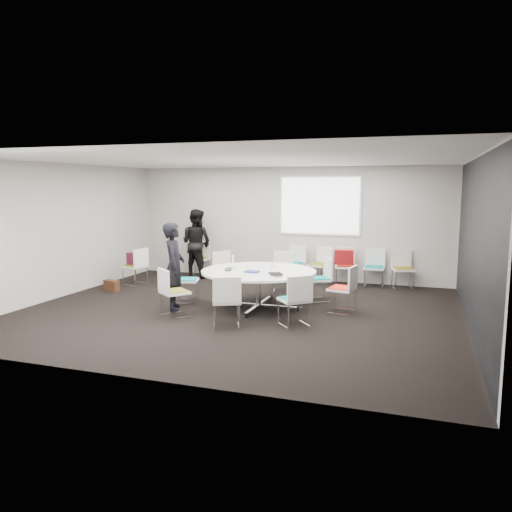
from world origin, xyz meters
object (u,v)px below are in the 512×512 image
(chair_ring_f, at_px, (174,301))
(maroon_bag, at_px, (135,259))
(chair_person_back, at_px, (199,265))
(chair_ring_g, at_px, (227,311))
(chair_back_c, at_px, (345,274))
(chair_ring_a, at_px, (342,298))
(person_back, at_px, (196,243))
(chair_ring_h, at_px, (295,310))
(chair_back_d, at_px, (374,275))
(chair_ring_e, at_px, (186,289))
(brown_bag, at_px, (112,286))
(chair_back_e, at_px, (403,276))
(laptop, at_px, (231,269))
(chair_ring_b, at_px, (319,287))
(chair_ring_d, at_px, (226,279))
(chair_spare_left, at_px, (136,273))
(conference_table, at_px, (259,280))
(chair_back_b, at_px, (320,272))
(chair_ring_c, at_px, (283,279))
(cup, at_px, (271,267))
(person_main, at_px, (174,266))
(chair_back_a, at_px, (294,271))

(chair_ring_f, xyz_separation_m, maroon_bag, (-2.26, 2.31, 0.34))
(chair_person_back, bearing_deg, chair_ring_g, 118.51)
(chair_back_c, bearing_deg, chair_ring_f, 48.68)
(chair_ring_a, distance_m, person_back, 4.86)
(chair_ring_h, xyz_separation_m, chair_back_d, (0.94, 3.80, 0.00))
(chair_back_c, bearing_deg, chair_back_d, 174.67)
(chair_ring_e, relative_size, person_back, 0.50)
(chair_back_d, xyz_separation_m, brown_bag, (-5.51, -2.38, -0.16))
(chair_back_e, relative_size, laptop, 2.76)
(chair_ring_b, height_order, maroon_bag, chair_ring_b)
(chair_ring_a, xyz_separation_m, chair_ring_g, (-1.66, -1.59, 0.00))
(chair_ring_a, bearing_deg, person_back, 69.32)
(brown_bag, bearing_deg, chair_ring_d, 18.10)
(chair_ring_a, distance_m, chair_person_back, 4.91)
(chair_ring_f, distance_m, chair_ring_g, 1.20)
(person_back, bearing_deg, chair_back_c, -166.52)
(chair_spare_left, relative_size, person_back, 0.50)
(brown_bag, bearing_deg, conference_table, -6.62)
(chair_ring_g, xyz_separation_m, chair_back_d, (1.98, 4.25, 0.00))
(chair_ring_e, xyz_separation_m, chair_ring_g, (1.46, -1.44, 0.00))
(chair_ring_d, bearing_deg, chair_ring_f, 35.90)
(chair_ring_d, distance_m, chair_ring_g, 2.88)
(chair_ring_g, height_order, maroon_bag, chair_ring_g)
(chair_back_d, relative_size, chair_spare_left, 1.00)
(chair_ring_a, xyz_separation_m, person_back, (-4.14, 2.48, 0.60))
(chair_ring_e, bearing_deg, chair_back_b, 124.51)
(chair_back_e, height_order, chair_person_back, same)
(chair_back_d, distance_m, maroon_bag, 5.64)
(chair_back_c, distance_m, chair_back_d, 0.67)
(conference_table, relative_size, chair_back_c, 2.49)
(chair_ring_e, distance_m, maroon_bag, 2.33)
(conference_table, relative_size, chair_ring_c, 2.49)
(chair_ring_a, relative_size, cup, 9.78)
(chair_ring_e, relative_size, chair_spare_left, 1.00)
(chair_spare_left, relative_size, brown_bag, 2.44)
(laptop, height_order, maroon_bag, maroon_bag)
(person_back, xyz_separation_m, brown_bag, (-1.05, -2.20, -0.75))
(person_back, relative_size, brown_bag, 4.85)
(person_main, relative_size, brown_bag, 4.59)
(chair_back_a, relative_size, chair_back_b, 1.00)
(conference_table, height_order, brown_bag, conference_table)
(chair_ring_e, bearing_deg, chair_spare_left, -139.94)
(chair_ring_a, distance_m, cup, 1.50)
(chair_ring_e, height_order, laptop, chair_ring_e)
(chair_spare_left, bearing_deg, chair_ring_h, -101.92)
(chair_back_c, bearing_deg, chair_ring_g, 63.90)
(chair_ring_c, bearing_deg, chair_ring_b, 134.95)
(chair_ring_a, distance_m, chair_back_e, 2.83)
(chair_person_back, bearing_deg, chair_ring_c, 153.63)
(conference_table, distance_m, chair_person_back, 3.78)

